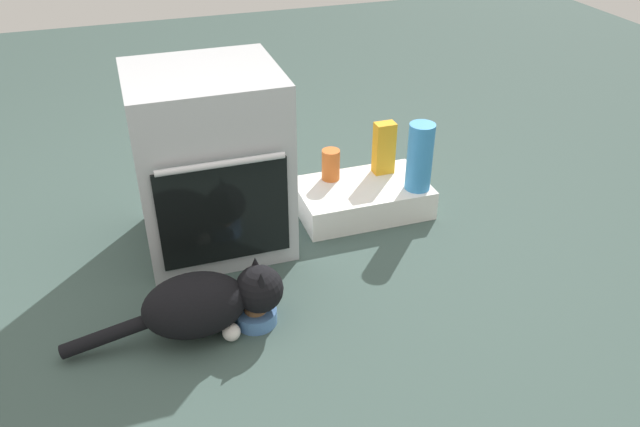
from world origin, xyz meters
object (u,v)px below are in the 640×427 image
Objects in this scene: cat at (207,302)px; juice_carton at (384,148)px; oven at (210,162)px; water_bottle at (420,157)px; sauce_jar at (331,165)px; food_bowl at (256,315)px; pantry_cabinet at (362,198)px.

juice_carton is (0.92, 0.66, 0.12)m from cat.
oven reaches higher than juice_carton.
cat is 2.49× the size of water_bottle.
cat is 5.33× the size of sauce_jar.
cat is 1.13m from juice_carton.
food_bowl is (0.03, -0.56, -0.33)m from oven.
oven is at bearing 174.95° from water_bottle.
juice_carton reaches higher than sauce_jar.
oven is 0.61m from cat.
pantry_cabinet is at bearing 37.22° from cat.
pantry_cabinet reaches higher than food_bowl.
water_bottle is at bearing 26.52° from cat.
water_bottle reaches higher than pantry_cabinet.
oven is 0.98× the size of cat.
oven is 0.58m from sauce_jar.
cat reaches higher than pantry_cabinet.
cat is at bearing -134.90° from sauce_jar.
oven is 0.88m from water_bottle.
juice_carton is (0.79, 0.11, -0.11)m from oven.
water_bottle is at bearing -5.05° from oven.
oven reaches higher than food_bowl.
food_bowl is 0.86m from sauce_jar.
pantry_cabinet is at bearing 42.71° from food_bowl.
cat is at bearing -154.57° from water_bottle.
pantry_cabinet is 0.20m from sauce_jar.
water_bottle is at bearing -30.72° from sauce_jar.
oven is 4.92× the size of food_bowl.
sauce_jar is at bearing 176.76° from juice_carton.
oven is 1.27× the size of pantry_cabinet.
food_bowl is at bearing -127.03° from sauce_jar.
water_bottle is (1.00, 0.48, 0.15)m from cat.
pantry_cabinet is 0.85m from food_bowl.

